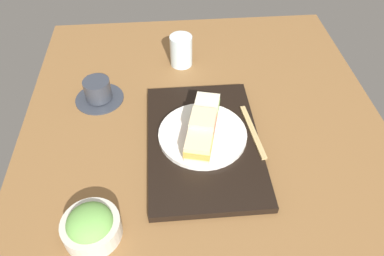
% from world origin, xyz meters
% --- Properties ---
extents(ground_plane, '(1.40, 1.00, 0.03)m').
position_xyz_m(ground_plane, '(0.00, 0.00, -0.01)').
color(ground_plane, brown).
extents(serving_tray, '(0.43, 0.29, 0.02)m').
position_xyz_m(serving_tray, '(0.06, 0.01, 0.01)').
color(serving_tray, black).
rests_on(serving_tray, ground_plane).
extents(sandwich_plate, '(0.23, 0.23, 0.01)m').
position_xyz_m(sandwich_plate, '(0.07, 0.01, 0.03)').
color(sandwich_plate, white).
rests_on(sandwich_plate, serving_tray).
extents(sandwich_near, '(0.09, 0.08, 0.05)m').
position_xyz_m(sandwich_near, '(0.01, 0.03, 0.06)').
color(sandwich_near, beige).
rests_on(sandwich_near, sandwich_plate).
extents(sandwich_middle, '(0.08, 0.08, 0.06)m').
position_xyz_m(sandwich_middle, '(0.07, 0.01, 0.06)').
color(sandwich_middle, beige).
rests_on(sandwich_middle, sandwich_plate).
extents(sandwich_far, '(0.08, 0.08, 0.05)m').
position_xyz_m(sandwich_far, '(0.14, -0.01, 0.06)').
color(sandwich_far, '#EFE5C1').
rests_on(sandwich_far, sandwich_plate).
extents(salad_bowl, '(0.12, 0.12, 0.07)m').
position_xyz_m(salad_bowl, '(-0.17, 0.27, 0.03)').
color(salad_bowl, beige).
rests_on(salad_bowl, ground_plane).
extents(chopsticks_pair, '(0.19, 0.03, 0.01)m').
position_xyz_m(chopsticks_pair, '(0.08, -0.12, 0.02)').
color(chopsticks_pair, tan).
rests_on(chopsticks_pair, serving_tray).
extents(coffee_cup, '(0.14, 0.14, 0.07)m').
position_xyz_m(coffee_cup, '(0.27, 0.30, 0.03)').
color(coffee_cup, '#333842').
rests_on(coffee_cup, ground_plane).
extents(drinking_glass, '(0.07, 0.07, 0.10)m').
position_xyz_m(drinking_glass, '(0.42, 0.04, 0.05)').
color(drinking_glass, silver).
rests_on(drinking_glass, ground_plane).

